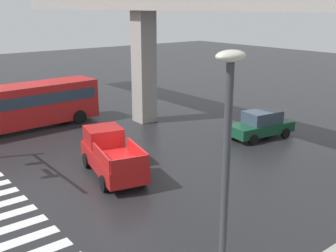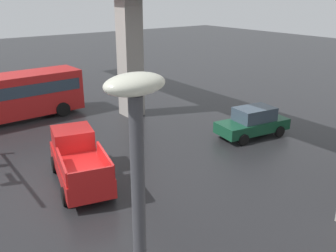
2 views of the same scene
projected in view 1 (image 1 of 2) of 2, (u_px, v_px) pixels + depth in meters
name	position (u px, v px, depth m)	size (l,w,h in m)	color
ground_plane	(126.00, 180.00, 19.62)	(120.00, 120.00, 0.00)	#232326
crosswalk_stripes	(1.00, 217.00, 16.15)	(9.35, 2.80, 0.01)	silver
elevated_overpass	(231.00, 12.00, 21.52)	(51.11, 2.47, 8.99)	#9E9991
pickup_truck	(111.00, 154.00, 20.17)	(5.40, 3.01, 2.08)	red
city_bus	(19.00, 105.00, 27.25)	(3.15, 10.90, 2.99)	red
sedan_dark_green	(261.00, 125.00, 25.78)	(2.39, 4.50, 1.72)	#14472D
street_lamp_near_corner	(225.00, 182.00, 8.38)	(0.44, 0.70, 7.24)	#38383D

